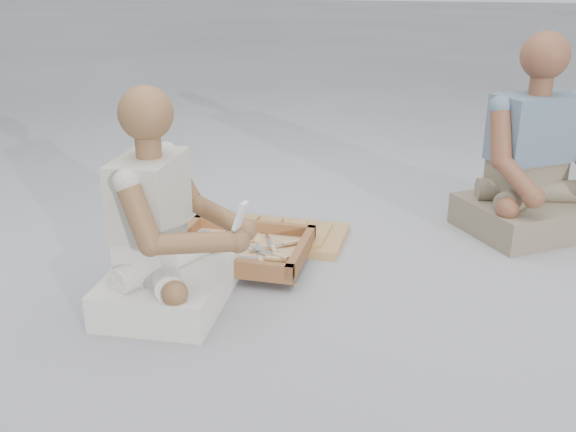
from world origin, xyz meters
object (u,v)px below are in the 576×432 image
(tool_tray, at_px, (240,249))
(craftsman, at_px, (164,235))
(carved_panel, at_px, (284,236))
(companion, at_px, (534,168))

(tool_tray, bearing_deg, craftsman, -105.86)
(carved_panel, distance_m, craftsman, 0.79)
(carved_panel, relative_size, companion, 0.61)
(tool_tray, relative_size, companion, 0.65)
(tool_tray, distance_m, companion, 1.41)
(craftsman, bearing_deg, companion, 125.34)
(tool_tray, distance_m, craftsman, 0.48)
(companion, bearing_deg, craftsman, 3.56)
(carved_panel, bearing_deg, tool_tray, -107.26)
(tool_tray, xyz_separation_m, companion, (1.15, 0.78, 0.24))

